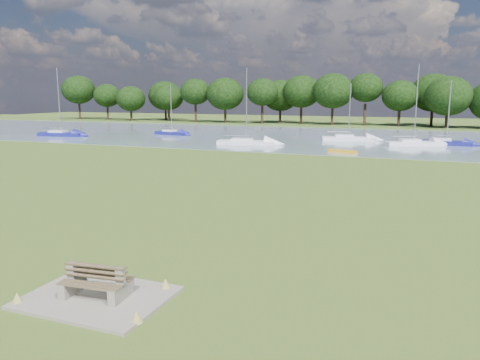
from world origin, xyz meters
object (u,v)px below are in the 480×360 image
(sailboat_1, at_px, (171,132))
(sailboat_2, at_px, (348,137))
(sailboat_3, at_px, (61,133))
(bench_pair, at_px, (96,282))
(kayak, at_px, (343,151))
(sailboat_6, at_px, (446,141))
(sailboat_4, at_px, (246,141))
(sailboat_5, at_px, (413,142))

(sailboat_1, bearing_deg, sailboat_2, 8.96)
(sailboat_3, bearing_deg, sailboat_2, 1.77)
(bench_pair, xyz_separation_m, sailboat_3, (-41.01, 43.74, 0.03))
(sailboat_3, bearing_deg, kayak, -16.93)
(sailboat_2, xyz_separation_m, sailboat_6, (11.91, -1.07, 0.02))
(bench_pair, distance_m, kayak, 38.65)
(kayak, xyz_separation_m, sailboat_6, (10.37, 12.48, 0.34))
(sailboat_2, distance_m, sailboat_6, 11.96)
(sailboat_6, bearing_deg, sailboat_1, -174.50)
(sailboat_4, bearing_deg, sailboat_6, 12.18)
(sailboat_3, relative_size, sailboat_4, 1.08)
(kayak, bearing_deg, sailboat_1, 173.25)
(sailboat_5, distance_m, sailboat_6, 4.38)
(kayak, bearing_deg, sailboat_4, -179.92)
(sailboat_2, distance_m, sailboat_5, 8.93)
(sailboat_2, relative_size, sailboat_4, 0.82)
(sailboat_2, relative_size, sailboat_3, 0.76)
(kayak, bearing_deg, sailboat_2, 115.02)
(sailboat_5, bearing_deg, kayak, -148.00)
(kayak, xyz_separation_m, sailboat_2, (-1.54, 13.55, 0.32))
(sailboat_2, xyz_separation_m, sailboat_3, (-40.51, -8.44, 0.04))
(sailboat_1, height_order, sailboat_5, sailboat_5)
(bench_pair, bearing_deg, kayak, 82.39)
(sailboat_1, distance_m, sailboat_3, 16.17)
(bench_pair, distance_m, sailboat_4, 44.30)
(bench_pair, bearing_deg, sailboat_3, 127.07)
(sailboat_3, bearing_deg, sailboat_5, -4.16)
(sailboat_2, bearing_deg, sailboat_5, -36.80)
(sailboat_4, bearing_deg, sailboat_1, 141.94)
(kayak, distance_m, sailboat_1, 31.06)
(sailboat_2, xyz_separation_m, sailboat_5, (8.23, -3.45, 0.02))
(kayak, bearing_deg, sailboat_5, 75.00)
(sailboat_1, xyz_separation_m, sailboat_3, (-13.96, -8.15, 0.07))
(kayak, xyz_separation_m, sailboat_3, (-42.05, 5.11, 0.36))
(sailboat_5, bearing_deg, sailboat_6, 8.45)
(sailboat_6, bearing_deg, sailboat_5, -140.41)
(bench_pair, distance_m, sailboat_1, 58.52)
(sailboat_2, xyz_separation_m, sailboat_4, (-10.94, -9.38, -0.03))
(sailboat_1, relative_size, sailboat_5, 0.79)
(sailboat_4, relative_size, sailboat_5, 0.96)
(sailboat_4, bearing_deg, bench_pair, -82.83)
(sailboat_2, height_order, sailboat_5, sailboat_5)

